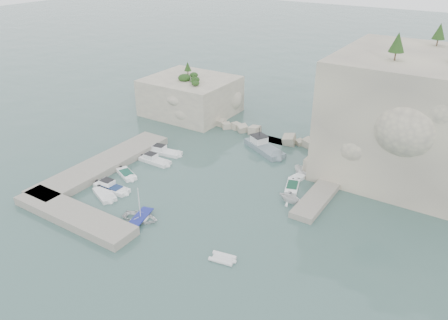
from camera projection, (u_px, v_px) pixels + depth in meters
The scene contains 22 objects.
ground at pixel (200, 197), 58.13m from camera, with size 400.00×400.00×0.00m, color #3F5F5A.
cliff_east at pixel (430, 119), 60.44m from camera, with size 26.00×22.00×17.00m, color beige.
cliff_terrace at pixel (341, 161), 64.79m from camera, with size 8.00×10.00×2.50m, color beige.
outcrop_west at pixel (191, 96), 85.01m from camera, with size 16.00×14.00×7.00m, color beige.
quay_west at pixel (104, 165), 65.36m from camera, with size 5.00×24.00×1.10m, color #9E9689.
quay_south at pixel (74, 215), 53.34m from camera, with size 18.00×4.00×1.10m, color #9E9689.
ledge_east at pixel (324, 190), 58.92m from camera, with size 3.00×16.00×0.80m, color #9E9689.
breakwater at pixel (270, 135), 74.82m from camera, with size 28.00×3.00×1.40m, color beige.
motorboat_a at pixel (164, 154), 70.03m from camera, with size 6.33×1.88×1.40m, color white, non-canonical shape.
motorboat_b at pixel (155, 162), 67.24m from camera, with size 5.71×1.87×1.40m, color white, non-canonical shape.
motorboat_c at pixel (127, 176), 63.41m from camera, with size 4.48×1.63×0.70m, color white, non-canonical shape.
motorboat_d at pixel (112, 190), 59.85m from camera, with size 5.92×1.76×1.40m, color white, non-canonical shape.
motorboat_e at pixel (105, 196), 58.33m from camera, with size 4.65×1.90×0.70m, color white, non-canonical shape.
rowboat at pixel (141, 220), 53.39m from camera, with size 3.26×4.56×0.95m, color white.
inflatable_dinghy at pixel (223, 260), 46.73m from camera, with size 2.95×1.43×0.44m, color silver, non-canonical shape.
tender_east_a at pixel (290, 202), 57.11m from camera, with size 2.78×3.22×1.70m, color white.
tender_east_b at pixel (292, 188), 60.21m from camera, with size 4.79×1.63×0.70m, color white, non-canonical shape.
tender_east_c at pixel (302, 177), 63.05m from camera, with size 4.26×1.38×0.70m, color white, non-canonical shape.
tender_east_d at pixel (307, 176), 63.28m from camera, with size 1.54×4.09×1.58m, color white.
work_boat at pixel (264, 151), 70.97m from camera, with size 9.04×2.67×2.20m, color slate, non-canonical shape.
rowboat_mast at pixel (139, 202), 52.23m from camera, with size 0.10×0.10×4.20m, color white.
vegetation at pixel (406, 44), 59.76m from camera, with size 53.48×13.88×13.40m.
Camera 1 is at (29.67, -40.01, 30.56)m, focal length 35.00 mm.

